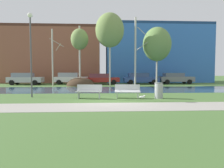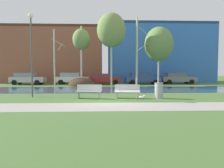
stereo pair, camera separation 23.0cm
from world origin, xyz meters
name	(u,v)px [view 2 (the right image)]	position (x,y,z in m)	size (l,w,h in m)	color
ground_plane	(106,88)	(0.00, 10.00, 0.00)	(120.00, 120.00, 0.00)	#476B33
paved_path_strip	(109,107)	(0.00, -1.98, 0.01)	(60.00, 2.43, 0.01)	#9E998E
river_band	(107,89)	(0.00, 7.68, 0.00)	(80.00, 6.87, 0.01)	#33516B
soil_mound	(82,86)	(-2.87, 12.95, 0.00)	(3.36, 2.99, 2.02)	#423021
bench_left	(89,91)	(-1.20, 1.20, 0.47)	(1.65, 0.72, 0.87)	#B2B5B7
bench_right	(127,91)	(1.22, 1.20, 0.47)	(1.65, 0.72, 0.87)	#B2B5B7
trash_bin	(159,90)	(3.20, 1.03, 0.51)	(0.54, 0.54, 0.99)	#999B9E
seagull	(142,97)	(2.08, 0.68, 0.13)	(0.43, 0.16, 0.26)	white
streetlamp	(31,42)	(-5.04, 2.08, 3.67)	(0.32, 0.32, 5.52)	#4C4C51
birch_far_left	(55,57)	(-6.16, 13.24, 3.46)	(1.43, 2.35, 6.74)	#BCB7A8
birch_left	(81,40)	(-2.99, 13.40, 5.54)	(2.10, 2.10, 7.17)	#BCB7A8
birch_center_left	(111,30)	(0.60, 12.37, 6.48)	(3.31, 3.31, 8.49)	beige
birch_center	(137,51)	(3.62, 12.22, 4.08)	(1.53, 2.69, 8.01)	beige
birch_center_right	(159,44)	(6.37, 13.06, 5.01)	(3.42, 3.42, 7.07)	#BCB7A8
parked_van_nearest_silver	(27,78)	(-10.23, 15.36, 0.81)	(4.31, 1.98, 1.54)	#B2B5BC
parked_sedan_second_white	(72,78)	(-4.53, 16.19, 0.82)	(4.51, 1.99, 1.56)	silver
parked_hatch_third_red	(103,79)	(-0.40, 15.86, 0.76)	(4.61, 2.03, 1.44)	maroon
parked_wagon_fourth_blue	(142,78)	(4.91, 15.98, 0.80)	(4.70, 2.08, 1.53)	#2D4793
parked_suv_fifth_grey	(178,78)	(9.92, 16.34, 0.80)	(4.67, 2.04, 1.51)	slate
building_brick_low	(49,56)	(-9.29, 22.57, 4.30)	(17.30, 7.99, 8.60)	brown
building_blue_store	(158,54)	(8.75, 22.63, 4.63)	(16.47, 7.61, 9.25)	#3870C6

